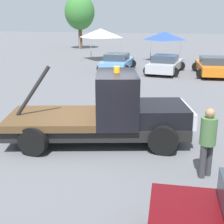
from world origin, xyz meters
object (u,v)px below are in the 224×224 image
at_px(parked_car_skyblue, 117,62).
at_px(tree_left, 80,12).
at_px(traffic_cone, 176,116).
at_px(parked_car_orange, 212,66).
at_px(tow_truck, 108,113).
at_px(person_near_truck, 208,138).
at_px(parked_car_silver, 165,64).
at_px(canopy_tent_white, 101,33).
at_px(canopy_tent_blue, 164,36).

distance_m(parked_car_skyblue, tree_left, 19.57).
height_order(parked_car_skyblue, traffic_cone, parked_car_skyblue).
distance_m(parked_car_orange, tree_left, 23.93).
xyz_separation_m(tow_truck, person_near_truck, (3.05, -1.63, 0.09)).
bearing_deg(parked_car_silver, parked_car_skyblue, 92.69).
relative_size(tow_truck, canopy_tent_white, 1.93).
xyz_separation_m(parked_car_orange, canopy_tent_blue, (-4.21, 6.75, 1.70)).
bearing_deg(parked_car_orange, parked_car_silver, 81.47).
xyz_separation_m(canopy_tent_white, canopy_tent_blue, (6.02, 0.62, -0.21)).
height_order(tree_left, traffic_cone, tree_left).
height_order(tow_truck, traffic_cone, tow_truck).
xyz_separation_m(canopy_tent_blue, traffic_cone, (2.60, -18.15, -2.09)).
xyz_separation_m(parked_car_orange, canopy_tent_white, (-10.23, 6.13, 1.90)).
relative_size(parked_car_silver, canopy_tent_blue, 1.57).
height_order(person_near_truck, canopy_tent_white, canopy_tent_white).
xyz_separation_m(parked_car_silver, traffic_cone, (1.70, -11.49, -0.40)).
distance_m(tow_truck, canopy_tent_blue, 20.83).
height_order(parked_car_skyblue, canopy_tent_blue, canopy_tent_blue).
xyz_separation_m(tow_truck, parked_car_orange, (3.59, 14.03, -0.31)).
xyz_separation_m(parked_car_skyblue, parked_car_orange, (7.02, -0.21, 0.00)).
bearing_deg(tree_left, tow_truck, -67.29).
distance_m(canopy_tent_white, tree_left, 12.60).
bearing_deg(tow_truck, parked_car_silver, 72.44).
bearing_deg(person_near_truck, canopy_tent_blue, -37.95).
height_order(parked_car_silver, tree_left, tree_left).
bearing_deg(person_near_truck, canopy_tent_white, -23.26).
bearing_deg(canopy_tent_blue, traffic_cone, -81.86).
relative_size(person_near_truck, parked_car_orange, 0.37).
height_order(tow_truck, person_near_truck, tow_truck).
height_order(tow_truck, parked_car_silver, tow_truck).
bearing_deg(tree_left, parked_car_skyblue, -60.31).
distance_m(parked_car_orange, traffic_cone, 11.52).
distance_m(parked_car_orange, canopy_tent_white, 12.08).
bearing_deg(parked_car_skyblue, canopy_tent_white, 25.41).
distance_m(parked_car_skyblue, parked_car_silver, 3.71).
relative_size(canopy_tent_white, traffic_cone, 5.84).
xyz_separation_m(parked_car_skyblue, canopy_tent_blue, (2.81, 6.54, 1.70)).
bearing_deg(tree_left, canopy_tent_blue, -39.39).
distance_m(tow_truck, canopy_tent_white, 21.28).
relative_size(parked_car_skyblue, traffic_cone, 8.55).
bearing_deg(canopy_tent_white, traffic_cone, -63.81).
distance_m(canopy_tent_blue, tree_left, 16.08).
bearing_deg(tree_left, person_near_truck, -63.84).
bearing_deg(parked_car_silver, canopy_tent_blue, 12.21).
bearing_deg(tow_truck, tree_left, 96.25).
bearing_deg(canopy_tent_blue, person_near_truck, -80.70).
bearing_deg(parked_car_silver, tree_left, 42.78).
xyz_separation_m(parked_car_skyblue, canopy_tent_white, (-3.21, 5.92, 1.90)).
height_order(person_near_truck, traffic_cone, person_near_truck).
bearing_deg(person_near_truck, parked_car_orange, -49.23).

